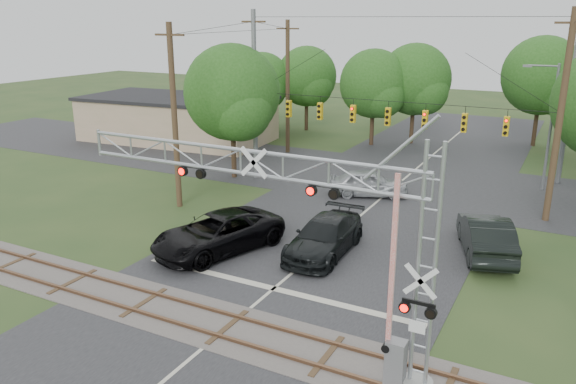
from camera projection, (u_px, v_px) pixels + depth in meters
The scene contains 14 objects.
ground at pixel (195, 356), 18.98m from camera, with size 160.00×160.00×0.00m, color #2B411E.
road_main at pixel (318, 251), 27.44m from camera, with size 14.00×90.00×0.02m, color #252527.
road_cross at pixel (402, 181), 39.28m from camera, with size 90.00×12.00×0.02m, color #252527.
railroad_track at pixel (228, 327), 20.66m from camera, with size 90.00×3.20×0.17m.
crossing_gantry at pixel (307, 221), 17.42m from camera, with size 12.97×1.00×7.81m.
traffic_signal_span at pixel (402, 110), 33.84m from camera, with size 19.34×0.36×11.50m.
pickup_black at pixel (218, 233), 27.27m from camera, with size 3.10×6.71×1.87m, color black.
car_dark at pixel (325, 237), 26.99m from camera, with size 2.42×5.96×1.73m, color black.
sedan_silver at pixel (369, 183), 35.83m from camera, with size 2.00×4.98×1.70m, color #96999D.
suv_dark at pixel (486, 235), 26.90m from camera, with size 2.03×5.83×1.92m, color black.
commercial_building at pixel (177, 118), 52.06m from camera, with size 17.95×10.28×4.03m.
streetlight at pixel (549, 121), 35.99m from camera, with size 2.20×0.23×8.24m.
utility_poles at pixel (455, 99), 34.88m from camera, with size 26.41×29.45×13.17m.
treeline at pixel (467, 86), 44.07m from camera, with size 54.39×27.87×9.61m.
Camera 1 is at (10.45, -13.13, 10.92)m, focal length 35.00 mm.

